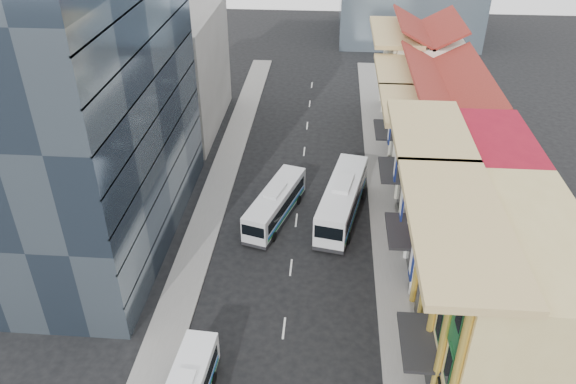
# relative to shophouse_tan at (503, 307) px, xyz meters

# --- Properties ---
(sidewalk_right) EXTENTS (3.00, 90.00, 0.15)m
(sidewalk_right) POSITION_rel_shophouse_tan_xyz_m (-5.50, 17.00, -5.92)
(sidewalk_right) COLOR slate
(sidewalk_right) RESTS_ON ground
(sidewalk_left) EXTENTS (3.00, 90.00, 0.15)m
(sidewalk_left) POSITION_rel_shophouse_tan_xyz_m (-22.50, 17.00, -5.92)
(sidewalk_left) COLOR slate
(sidewalk_left) RESTS_ON ground
(shophouse_tan) EXTENTS (8.00, 14.00, 12.00)m
(shophouse_tan) POSITION_rel_shophouse_tan_xyz_m (0.00, 0.00, 0.00)
(shophouse_tan) COLOR #CCB876
(shophouse_tan) RESTS_ON ground
(shophouse_red) EXTENTS (8.00, 10.00, 12.00)m
(shophouse_red) POSITION_rel_shophouse_tan_xyz_m (0.00, 12.00, 0.00)
(shophouse_red) COLOR maroon
(shophouse_red) RESTS_ON ground
(shophouse_cream_near) EXTENTS (8.00, 9.00, 10.00)m
(shophouse_cream_near) POSITION_rel_shophouse_tan_xyz_m (0.00, 21.50, -1.00)
(shophouse_cream_near) COLOR #ECE8CE
(shophouse_cream_near) RESTS_ON ground
(shophouse_cream_mid) EXTENTS (8.00, 9.00, 10.00)m
(shophouse_cream_mid) POSITION_rel_shophouse_tan_xyz_m (0.00, 30.50, -1.00)
(shophouse_cream_mid) COLOR #ECE8CE
(shophouse_cream_mid) RESTS_ON ground
(shophouse_cream_far) EXTENTS (8.00, 12.00, 11.00)m
(shophouse_cream_far) POSITION_rel_shophouse_tan_xyz_m (0.00, 41.00, -0.50)
(shophouse_cream_far) COLOR #ECE8CE
(shophouse_cream_far) RESTS_ON ground
(office_tower) EXTENTS (12.00, 26.00, 30.00)m
(office_tower) POSITION_rel_shophouse_tan_xyz_m (-31.00, 14.00, 9.00)
(office_tower) COLOR #364455
(office_tower) RESTS_ON ground
(office_block_far) EXTENTS (10.00, 18.00, 14.00)m
(office_block_far) POSITION_rel_shophouse_tan_xyz_m (-30.00, 37.00, 1.00)
(office_block_far) COLOR gray
(office_block_far) RESTS_ON ground
(bus_left_far) EXTENTS (5.31, 10.69, 3.34)m
(bus_left_far) POSITION_rel_shophouse_tan_xyz_m (-16.00, 17.17, -4.33)
(bus_left_far) COLOR silver
(bus_left_far) RESTS_ON ground
(bus_right) EXTENTS (5.22, 12.63, 3.95)m
(bus_right) POSITION_rel_shophouse_tan_xyz_m (-9.74, 17.97, -4.03)
(bus_right) COLOR silver
(bus_right) RESTS_ON ground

